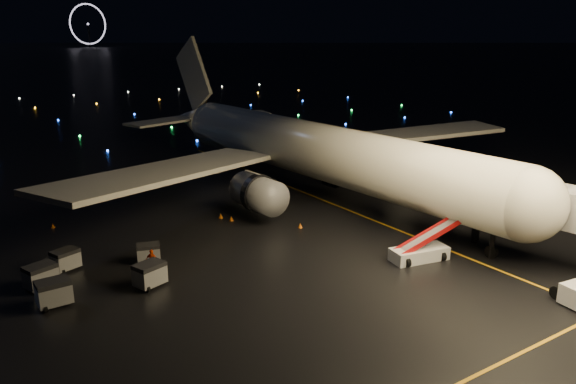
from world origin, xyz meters
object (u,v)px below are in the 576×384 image
(airliner, at_px, (295,116))
(baggage_cart_4, at_px, (54,293))
(crew_c, at_px, (152,261))
(baggage_cart_1, at_px, (149,253))
(baggage_cart_0, at_px, (150,275))
(baggage_cart_2, at_px, (41,277))
(belt_loader, at_px, (420,240))
(baggage_cart_3, at_px, (66,260))

(airliner, relative_size, baggage_cart_4, 27.99)
(crew_c, height_order, baggage_cart_4, baggage_cart_4)
(baggage_cart_1, relative_size, baggage_cart_4, 0.83)
(baggage_cart_0, height_order, baggage_cart_4, baggage_cart_4)
(crew_c, distance_m, baggage_cart_0, 2.69)
(baggage_cart_0, relative_size, baggage_cart_2, 1.01)
(airliner, distance_m, belt_loader, 25.19)
(baggage_cart_1, bearing_deg, belt_loader, -14.76)
(baggage_cart_0, xyz_separation_m, baggage_cart_1, (1.54, 4.50, -0.14))
(belt_loader, bearing_deg, airliner, 92.53)
(airliner, distance_m, baggage_cart_0, 30.31)
(airliner, relative_size, baggage_cart_2, 28.86)
(belt_loader, height_order, baggage_cart_1, belt_loader)
(airliner, bearing_deg, baggage_cart_4, -156.50)
(crew_c, height_order, baggage_cart_1, crew_c)
(baggage_cart_2, height_order, baggage_cart_3, baggage_cart_2)
(belt_loader, height_order, crew_c, belt_loader)
(crew_c, relative_size, baggage_cart_0, 0.86)
(belt_loader, bearing_deg, baggage_cart_3, 162.08)
(baggage_cart_0, height_order, baggage_cart_2, baggage_cart_0)
(baggage_cart_0, distance_m, baggage_cart_2, 7.98)
(baggage_cart_2, bearing_deg, baggage_cart_3, 28.00)
(belt_loader, height_order, baggage_cart_2, belt_loader)
(crew_c, distance_m, baggage_cart_1, 2.10)
(airliner, bearing_deg, baggage_cart_1, -155.83)
(crew_c, bearing_deg, baggage_cart_1, 132.20)
(crew_c, xyz_separation_m, baggage_cart_0, (-1.08, -2.47, -0.01))
(airliner, distance_m, baggage_cart_1, 26.85)
(baggage_cart_3, bearing_deg, baggage_cart_1, -39.39)
(crew_c, bearing_deg, baggage_cart_3, -161.41)
(baggage_cart_3, distance_m, baggage_cart_4, 6.28)
(belt_loader, relative_size, baggage_cart_4, 3.20)
(crew_c, relative_size, baggage_cart_2, 0.87)
(belt_loader, distance_m, baggage_cart_2, 29.67)
(baggage_cart_1, distance_m, baggage_cart_2, 8.36)
(baggage_cart_4, bearing_deg, baggage_cart_3, 68.21)
(airliner, distance_m, baggage_cart_4, 35.50)
(baggage_cart_0, bearing_deg, crew_c, 47.78)
(airliner, height_order, baggage_cart_2, airliner)
(baggage_cart_3, bearing_deg, baggage_cart_4, -129.74)
(baggage_cart_1, relative_size, baggage_cart_3, 0.92)
(airliner, xyz_separation_m, baggage_cart_1, (-22.69, -11.90, -8.03))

